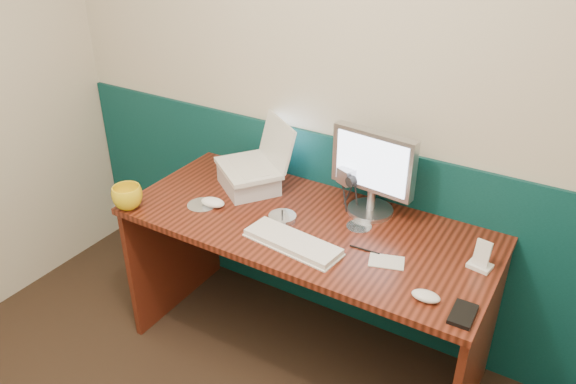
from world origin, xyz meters
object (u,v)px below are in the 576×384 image
Objects in this scene: laptop at (247,145)px; mug at (127,197)px; monitor at (373,174)px; keyboard at (293,243)px; camcorder at (350,190)px; desk at (305,291)px.

mug is (-0.35, -0.43, -0.17)m from laptop.
keyboard is (-0.16, -0.40, -0.18)m from monitor.
camcorder is at bearing 31.04° from mug.
mug is at bearing -157.90° from desk.
camcorder is (-0.09, -0.02, -0.10)m from monitor.
camcorder is at bearing 45.02° from laptop.
mug reaches higher than desk.
monitor is at bearing 33.99° from camcorder.
desk is at bearing 17.43° from laptop.
keyboard is 2.19× the size of camcorder.
mug reaches higher than keyboard.
monitor reaches higher than laptop.
desk is 0.64m from monitor.
laptop is (-0.39, 0.13, 0.60)m from desk.
keyboard reaches higher than desk.
camcorder is at bearing 63.34° from desk.
monitor is 0.93× the size of keyboard.
desk is 0.91m from mug.
laptop is at bearing 161.63° from desk.
desk is 5.13× the size of laptop.
monitor is 2.04× the size of camcorder.
mug is (-0.74, -0.30, 0.43)m from desk.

